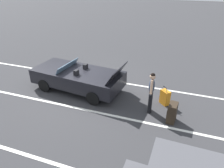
% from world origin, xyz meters
% --- Properties ---
extents(ground_plane, '(80.00, 80.00, 0.00)m').
position_xyz_m(ground_plane, '(0.00, 0.00, 0.00)').
color(ground_plane, '#333335').
extents(lot_line_near, '(18.00, 0.12, 0.01)m').
position_xyz_m(lot_line_near, '(0.00, -1.27, 0.00)').
color(lot_line_near, silver).
rests_on(lot_line_near, ground_plane).
extents(lot_line_mid, '(18.00, 0.12, 0.01)m').
position_xyz_m(lot_line_mid, '(0.00, 1.43, 0.00)').
color(lot_line_mid, silver).
rests_on(lot_line_mid, ground_plane).
extents(lot_line_far, '(18.00, 0.12, 0.01)m').
position_xyz_m(lot_line_far, '(0.00, 4.13, 0.00)').
color(lot_line_far, silver).
rests_on(lot_line_far, ground_plane).
extents(convertible_car, '(4.36, 2.17, 1.50)m').
position_xyz_m(convertible_car, '(0.20, -0.02, 0.59)').
color(convertible_car, black).
rests_on(convertible_car, ground_plane).
extents(suitcase_large_black, '(0.35, 0.51, 0.74)m').
position_xyz_m(suitcase_large_black, '(-4.31, 1.02, 0.37)').
color(suitcase_large_black, '#2D2319').
rests_on(suitcase_large_black, ground_plane).
extents(suitcase_medium_bright, '(0.45, 0.45, 0.82)m').
position_xyz_m(suitcase_medium_bright, '(-3.94, -0.06, 0.31)').
color(suitcase_medium_bright, orange).
rests_on(suitcase_medium_bright, ground_plane).
extents(traveler_person, '(0.25, 0.61, 1.65)m').
position_xyz_m(traveler_person, '(-3.45, 0.66, 0.93)').
color(traveler_person, black).
rests_on(traveler_person, ground_plane).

